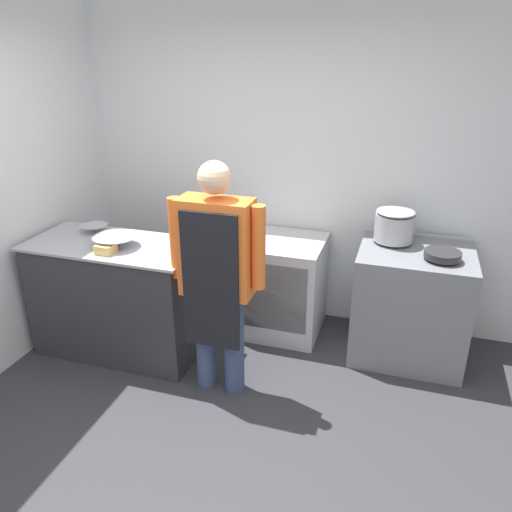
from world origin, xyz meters
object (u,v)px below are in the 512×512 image
(person_cook, at_px, (217,269))
(stock_pot, at_px, (394,224))
(plastic_tub, at_px, (106,249))
(saute_pan, at_px, (443,255))
(mixing_bowl, at_px, (115,242))
(stove, at_px, (410,304))
(fridge_unit, at_px, (279,285))

(person_cook, bearing_deg, stock_pot, 42.68)
(person_cook, bearing_deg, plastic_tub, 175.99)
(person_cook, relative_size, stock_pot, 5.58)
(stock_pot, bearing_deg, saute_pan, -34.85)
(person_cook, height_order, stock_pot, person_cook)
(mixing_bowl, height_order, stock_pot, stock_pot)
(mixing_bowl, bearing_deg, stove, 17.51)
(stove, xyz_separation_m, fridge_unit, (-1.07, 0.06, -0.03))
(stove, relative_size, fridge_unit, 1.10)
(stock_pot, bearing_deg, fridge_unit, -175.88)
(person_cook, distance_m, plastic_tub, 0.88)
(fridge_unit, height_order, mixing_bowl, mixing_bowl)
(stove, xyz_separation_m, saute_pan, (0.17, -0.12, 0.48))
(fridge_unit, relative_size, plastic_tub, 6.65)
(mixing_bowl, bearing_deg, fridge_unit, 34.63)
(plastic_tub, distance_m, saute_pan, 2.40)
(person_cook, distance_m, saute_pan, 1.60)
(mixing_bowl, relative_size, stock_pot, 1.10)
(person_cook, xyz_separation_m, stock_pot, (1.07, 0.98, 0.09))
(mixing_bowl, xyz_separation_m, saute_pan, (2.30, 0.55, -0.03))
(person_cook, distance_m, mixing_bowl, 0.89)
(mixing_bowl, relative_size, saute_pan, 1.27)
(stove, height_order, plastic_tub, plastic_tub)
(stove, distance_m, stock_pot, 0.63)
(stove, distance_m, saute_pan, 0.53)
(fridge_unit, height_order, stock_pot, stock_pot)
(fridge_unit, relative_size, mixing_bowl, 2.52)
(stove, height_order, saute_pan, saute_pan)
(plastic_tub, distance_m, stock_pot, 2.15)
(fridge_unit, xyz_separation_m, stock_pot, (0.88, 0.06, 0.62))
(fridge_unit, xyz_separation_m, person_cook, (-0.19, -0.92, 0.53))
(saute_pan, bearing_deg, stock_pot, 145.15)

